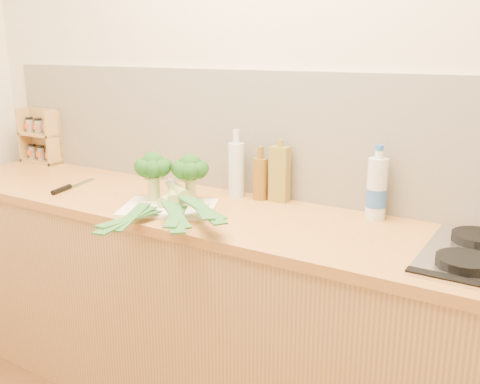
% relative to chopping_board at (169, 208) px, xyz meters
% --- Properties ---
extents(room_shell, '(3.50, 3.50, 3.50)m').
position_rel_chopping_board_xyz_m(room_shell, '(0.26, 0.39, 0.26)').
color(room_shell, beige).
rests_on(room_shell, ground).
extents(counter, '(3.20, 0.62, 0.90)m').
position_rel_chopping_board_xyz_m(counter, '(0.26, 0.10, -0.46)').
color(counter, tan).
rests_on(counter, ground).
extents(chopping_board, '(0.45, 0.40, 0.01)m').
position_rel_chopping_board_xyz_m(chopping_board, '(0.00, 0.00, 0.00)').
color(chopping_board, white).
rests_on(chopping_board, counter).
extents(broccoli_left, '(0.16, 0.16, 0.21)m').
position_rel_chopping_board_xyz_m(broccoli_left, '(-0.11, 0.04, 0.15)').
color(broccoli_left, '#A1AD65').
rests_on(broccoli_left, chopping_board).
extents(broccoli_right, '(0.15, 0.16, 0.20)m').
position_rel_chopping_board_xyz_m(broccoli_right, '(0.03, 0.11, 0.14)').
color(broccoli_right, '#A1AD65').
rests_on(broccoli_right, chopping_board).
extents(leek_front, '(0.17, 0.67, 0.04)m').
position_rel_chopping_board_xyz_m(leek_front, '(-0.01, -0.04, 0.03)').
color(leek_front, white).
rests_on(leek_front, chopping_board).
extents(leek_mid, '(0.44, 0.51, 0.04)m').
position_rel_chopping_board_xyz_m(leek_mid, '(0.06, -0.04, 0.05)').
color(leek_mid, white).
rests_on(leek_mid, chopping_board).
extents(leek_back, '(0.53, 0.39, 0.04)m').
position_rel_chopping_board_xyz_m(leek_back, '(0.10, -0.01, 0.06)').
color(leek_back, white).
rests_on(leek_back, chopping_board).
extents(chefs_knife, '(0.10, 0.31, 0.02)m').
position_rel_chopping_board_xyz_m(chefs_knife, '(-0.59, -0.01, 0.00)').
color(chefs_knife, silver).
rests_on(chefs_knife, counter).
extents(spice_rack, '(0.25, 0.10, 0.30)m').
position_rel_chopping_board_xyz_m(spice_rack, '(-1.19, 0.34, 0.13)').
color(spice_rack, tan).
rests_on(spice_rack, counter).
extents(oil_tin, '(0.08, 0.05, 0.27)m').
position_rel_chopping_board_xyz_m(oil_tin, '(0.33, 0.34, 0.11)').
color(oil_tin, olive).
rests_on(oil_tin, counter).
extents(glass_bottle, '(0.07, 0.07, 0.30)m').
position_rel_chopping_board_xyz_m(glass_bottle, '(0.13, 0.31, 0.12)').
color(glass_bottle, silver).
rests_on(glass_bottle, counter).
extents(amber_bottle, '(0.06, 0.06, 0.23)m').
position_rel_chopping_board_xyz_m(amber_bottle, '(0.24, 0.32, 0.09)').
color(amber_bottle, brown).
rests_on(amber_bottle, counter).
extents(water_bottle, '(0.08, 0.08, 0.26)m').
position_rel_chopping_board_xyz_m(water_bottle, '(0.75, 0.32, 0.11)').
color(water_bottle, silver).
rests_on(water_bottle, counter).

